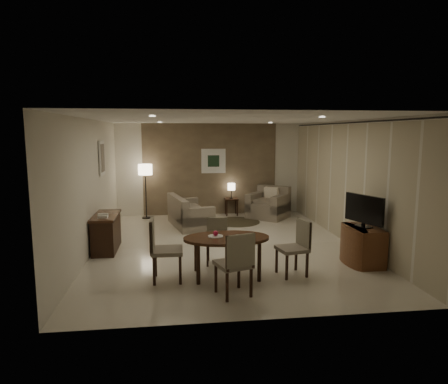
{
  "coord_description": "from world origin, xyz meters",
  "views": [
    {
      "loc": [
        -1.08,
        -8.31,
        2.42
      ],
      "look_at": [
        0.0,
        0.2,
        1.15
      ],
      "focal_mm": 32.0,
      "sensor_mm": 36.0,
      "label": 1
    }
  ],
  "objects": [
    {
      "name": "room_shell",
      "position": [
        0.0,
        0.4,
        1.35
      ],
      "size": [
        5.5,
        7.0,
        2.7
      ],
      "color": "beige",
      "rests_on": "ground"
    },
    {
      "name": "taupe_accent",
      "position": [
        0.0,
        3.48,
        1.35
      ],
      "size": [
        3.96,
        0.03,
        2.7
      ],
      "primitive_type": "cube",
      "color": "#766449",
      "rests_on": "wall_back"
    },
    {
      "name": "curtain_wall",
      "position": [
        2.68,
        0.0,
        1.32
      ],
      "size": [
        0.08,
        6.7,
        2.58
      ],
      "primitive_type": null,
      "color": "#BBB192",
      "rests_on": "wall_right"
    },
    {
      "name": "curtain_rod",
      "position": [
        2.68,
        0.0,
        2.64
      ],
      "size": [
        0.03,
        6.8,
        0.03
      ],
      "primitive_type": "cylinder",
      "rotation": [
        1.57,
        0.0,
        0.0
      ],
      "color": "black",
      "rests_on": "wall_right"
    },
    {
      "name": "art_back_frame",
      "position": [
        0.1,
        3.46,
        1.6
      ],
      "size": [
        0.72,
        0.03,
        0.72
      ],
      "primitive_type": "cube",
      "color": "silver",
      "rests_on": "wall_back"
    },
    {
      "name": "art_back_canvas",
      "position": [
        0.1,
        3.44,
        1.6
      ],
      "size": [
        0.34,
        0.01,
        0.34
      ],
      "primitive_type": "cube",
      "color": "#1A301C",
      "rests_on": "wall_back"
    },
    {
      "name": "art_left_frame",
      "position": [
        -2.72,
        1.2,
        1.85
      ],
      "size": [
        0.03,
        0.6,
        0.8
      ],
      "primitive_type": "cube",
      "color": "silver",
      "rests_on": "wall_left"
    },
    {
      "name": "art_left_canvas",
      "position": [
        -2.71,
        1.2,
        1.85
      ],
      "size": [
        0.01,
        0.46,
        0.64
      ],
      "primitive_type": "cube",
      "color": "gray",
      "rests_on": "wall_left"
    },
    {
      "name": "downlight_nl",
      "position": [
        -1.4,
        -1.8,
        2.69
      ],
      "size": [
        0.1,
        0.1,
        0.01
      ],
      "primitive_type": "cylinder",
      "color": "white",
      "rests_on": "ceiling"
    },
    {
      "name": "downlight_nr",
      "position": [
        1.4,
        -1.8,
        2.69
      ],
      "size": [
        0.1,
        0.1,
        0.01
      ],
      "primitive_type": "cylinder",
      "color": "white",
      "rests_on": "ceiling"
    },
    {
      "name": "downlight_fl",
      "position": [
        -1.4,
        1.8,
        2.69
      ],
      "size": [
        0.1,
        0.1,
        0.01
      ],
      "primitive_type": "cylinder",
      "color": "white",
      "rests_on": "ceiling"
    },
    {
      "name": "downlight_fr",
      "position": [
        1.4,
        1.8,
        2.69
      ],
      "size": [
        0.1,
        0.1,
        0.01
      ],
      "primitive_type": "cylinder",
      "color": "white",
      "rests_on": "ceiling"
    },
    {
      "name": "console_desk",
      "position": [
        -2.49,
        0.0,
        0.38
      ],
      "size": [
        0.48,
        1.2,
        0.75
      ],
      "primitive_type": null,
      "color": "#462716",
      "rests_on": "floor"
    },
    {
      "name": "telephone",
      "position": [
        -2.49,
        -0.3,
        0.8
      ],
      "size": [
        0.2,
        0.14,
        0.09
      ],
      "primitive_type": null,
      "color": "white",
      "rests_on": "console_desk"
    },
    {
      "name": "tv_cabinet",
      "position": [
        2.4,
        -1.5,
        0.35
      ],
      "size": [
        0.48,
        0.9,
        0.7
      ],
      "primitive_type": null,
      "color": "brown",
      "rests_on": "floor"
    },
    {
      "name": "flat_tv",
      "position": [
        2.38,
        -1.5,
        1.02
      ],
      "size": [
        0.36,
        0.85,
        0.6
      ],
      "primitive_type": null,
      "rotation": [
        0.0,
        0.0,
        0.35
      ],
      "color": "black",
      "rests_on": "tv_cabinet"
    },
    {
      "name": "dining_table",
      "position": [
        -0.22,
        -1.83,
        0.34
      ],
      "size": [
        1.46,
        0.91,
        0.68
      ],
      "primitive_type": null,
      "color": "#462716",
      "rests_on": "floor"
    },
    {
      "name": "chair_near",
      "position": [
        -0.22,
        -2.63,
        0.49
      ],
      "size": [
        0.6,
        0.6,
        0.99
      ],
      "primitive_type": null,
      "rotation": [
        0.0,
        0.0,
        3.46
      ],
      "color": "#766C5B",
      "rests_on": "floor"
    },
    {
      "name": "chair_far",
      "position": [
        -0.31,
        -1.16,
        0.42
      ],
      "size": [
        0.46,
        0.46,
        0.84
      ],
      "primitive_type": null,
      "rotation": [
        0.0,
        0.0,
        -0.13
      ],
      "color": "#766C5B",
      "rests_on": "floor"
    },
    {
      "name": "chair_left",
      "position": [
        -1.21,
        -1.9,
        0.52
      ],
      "size": [
        0.51,
        0.51,
        1.04
      ],
      "primitive_type": null,
      "rotation": [
        0.0,
        0.0,
        1.56
      ],
      "color": "#766C5B",
      "rests_on": "floor"
    },
    {
      "name": "chair_right",
      "position": [
        0.9,
        -1.92,
        0.48
      ],
      "size": [
        0.54,
        0.54,
        0.95
      ],
      "primitive_type": null,
      "rotation": [
        0.0,
        0.0,
        -1.37
      ],
      "color": "#766C5B",
      "rests_on": "floor"
    },
    {
      "name": "plate_a",
      "position": [
        -0.4,
        -1.78,
        0.69
      ],
      "size": [
        0.26,
        0.26,
        0.02
      ],
      "primitive_type": "cylinder",
      "color": "white",
      "rests_on": "dining_table"
    },
    {
      "name": "plate_b",
      "position": [
        0.0,
        -1.88,
        0.69
      ],
      "size": [
        0.26,
        0.26,
        0.02
      ],
      "primitive_type": "cylinder",
      "color": "white",
      "rests_on": "dining_table"
    },
    {
      "name": "fruit_apple",
      "position": [
        -0.4,
        -1.78,
        0.74
      ],
      "size": [
        0.09,
        0.09,
        0.09
      ],
      "primitive_type": "sphere",
      "color": "#BB1538",
      "rests_on": "plate_a"
    },
    {
      "name": "napkin",
      "position": [
        0.0,
        -1.88,
        0.71
      ],
      "size": [
        0.12,
        0.08,
        0.03
      ],
      "primitive_type": "cube",
      "color": "white",
      "rests_on": "plate_b"
    },
    {
      "name": "round_rug",
      "position": [
        0.61,
        2.28,
        0.01
      ],
      "size": [
        1.28,
        1.28,
        0.01
      ],
      "primitive_type": "cylinder",
      "color": "#3D3222",
      "rests_on": "floor"
    },
    {
      "name": "sofa",
      "position": [
        -0.67,
        1.97,
        0.4
      ],
      "size": [
        1.83,
        1.2,
        0.79
      ],
      "primitive_type": null,
      "rotation": [
        0.0,
        0.0,
        1.8
      ],
      "color": "#766C5B",
      "rests_on": "floor"
    },
    {
      "name": "armchair",
      "position": [
        1.59,
        2.7,
        0.45
      ],
      "size": [
        1.38,
        1.37,
        0.89
      ],
      "primitive_type": null,
      "rotation": [
        0.0,
        0.0,
        -0.7
      ],
      "color": "#766C5B",
      "rests_on": "floor"
    },
    {
      "name": "side_table",
      "position": [
        0.61,
        3.25,
        0.25
      ],
      "size": [
        0.39,
        0.39,
        0.5
      ],
      "primitive_type": null,
      "color": "black",
      "rests_on": "floor"
    },
    {
      "name": "table_lamp",
      "position": [
        0.61,
        3.25,
        0.75
      ],
      "size": [
        0.22,
        0.22,
        0.5
      ],
      "primitive_type": null,
      "color": "#FFEAC1",
      "rests_on": "side_table"
    },
    {
      "name": "floor_lamp",
      "position": [
        -1.88,
        3.1,
        0.78
      ],
      "size": [
        0.39,
        0.39,
        1.55
      ],
      "primitive_type": null,
      "color": "#FFE5B7",
      "rests_on": "floor"
    }
  ]
}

